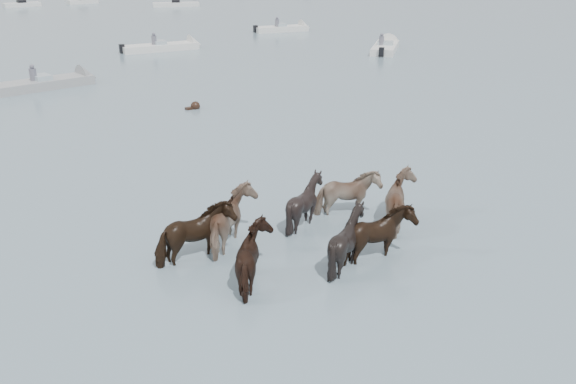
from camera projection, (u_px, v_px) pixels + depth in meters
ground at (376, 255)px, 14.30m from camera, size 400.00×400.00×0.00m
pony_herd at (310, 225)px, 14.55m from camera, size 7.41×4.20×1.67m
swimming_pony at (194, 107)px, 27.38m from camera, size 0.72×0.44×0.44m
motorboat_b at (57, 82)px, 31.81m from camera, size 5.85×2.36×1.92m
motorboat_c at (170, 47)px, 43.44m from camera, size 6.23×2.15×1.92m
motorboat_d at (386, 46)px, 43.54m from camera, size 5.30×4.96×1.92m
motorboat_e at (289, 29)px, 53.39m from camera, size 5.54×2.66×1.92m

